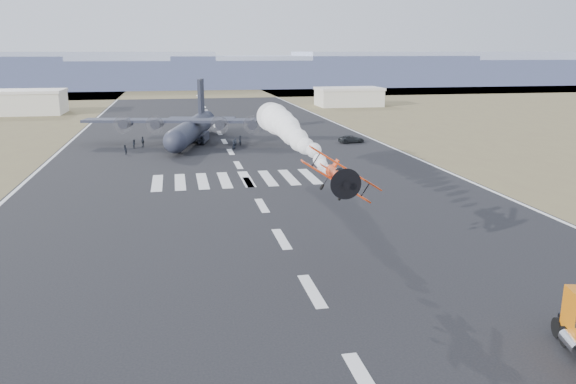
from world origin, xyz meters
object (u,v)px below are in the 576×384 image
object	(u,v)px
crew_e	(234,145)
crew_f	(202,141)
crew_a	(235,143)
hangar_left	(19,102)
crew_d	(143,142)
aerobatic_biplane	(338,176)
crew_c	(165,143)
transport_aircraft	(192,127)
crew_b	(134,144)
hangar_right	(349,97)
crew_g	(240,140)
crew_h	(125,150)
support_vehicle	(351,139)

from	to	relation	value
crew_e	crew_f	xyz separation A→B (m)	(-5.43, 4.95, 0.08)
crew_a	hangar_left	bearing A→B (deg)	-8.52
crew_d	aerobatic_biplane	bearing A→B (deg)	-12.69
crew_a	crew_c	xyz separation A→B (m)	(-12.54, 1.45, 0.07)
hangar_left	aerobatic_biplane	xyz separation A→B (m)	(54.84, -129.63, 4.36)
crew_c	crew_e	size ratio (longest dim) A/B	1.14
transport_aircraft	crew_b	distance (m)	11.63
aerobatic_biplane	crew_e	distance (m)	59.85
hangar_left	hangar_right	bearing A→B (deg)	2.92
aerobatic_biplane	crew_g	world-z (taller)	aerobatic_biplane
transport_aircraft	crew_d	xyz separation A→B (m)	(-9.15, -2.98, -2.06)
transport_aircraft	crew_f	distance (m)	4.71
transport_aircraft	crew_h	size ratio (longest dim) A/B	24.82
crew_f	crew_b	bearing A→B (deg)	-23.58
hangar_left	transport_aircraft	distance (m)	76.59
hangar_left	crew_h	size ratio (longest dim) A/B	15.26
crew_b	crew_c	bearing A→B (deg)	-118.51
crew_h	crew_a	bearing A→B (deg)	100.82
crew_f	support_vehicle	bearing A→B (deg)	149.99
support_vehicle	crew_e	xyz separation A→B (m)	(-23.00, -2.81, 0.12)
hangar_left	crew_a	xyz separation A→B (m)	(53.36, -68.47, -2.54)
crew_a	crew_e	size ratio (longest dim) A/B	1.05
transport_aircraft	crew_a	size ratio (longest dim) A/B	22.92
hangar_left	support_vehicle	size ratio (longest dim) A/B	4.84
crew_a	crew_h	bearing A→B (deg)	53.53
crew_a	crew_f	world-z (taller)	crew_f
crew_b	crew_d	size ratio (longest dim) A/B	0.87
crew_e	crew_h	world-z (taller)	crew_e
crew_c	crew_d	bearing A→B (deg)	86.25
hangar_right	crew_f	size ratio (longest dim) A/B	11.36
transport_aircraft	crew_e	world-z (taller)	transport_aircraft
transport_aircraft	crew_d	size ratio (longest dim) A/B	21.56
hangar_left	crew_a	world-z (taller)	hangar_left
crew_b	crew_h	bearing A→B (deg)	153.81
hangar_left	crew_b	bearing A→B (deg)	-61.77
support_vehicle	crew_b	distance (m)	40.63
aerobatic_biplane	hangar_right	bearing A→B (deg)	74.43
hangar_right	crew_e	xyz separation A→B (m)	(-45.12, -75.21, -2.18)
crew_b	crew_c	xyz separation A→B (m)	(5.53, -1.30, 0.13)
crew_b	crew_d	distance (m)	1.99
aerobatic_biplane	crew_f	distance (m)	65.15
crew_c	crew_e	bearing A→B (deg)	-75.41
hangar_left	crew_b	xyz separation A→B (m)	(35.28, -65.72, -2.60)
hangar_right	support_vehicle	world-z (taller)	hangar_right
crew_c	crew_g	bearing A→B (deg)	-57.44
crew_e	crew_f	size ratio (longest dim) A/B	0.92
transport_aircraft	crew_g	bearing A→B (deg)	-16.96
crew_c	crew_a	bearing A→B (deg)	-67.19
crew_c	crew_d	distance (m)	4.92
crew_a	crew_g	world-z (taller)	crew_g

